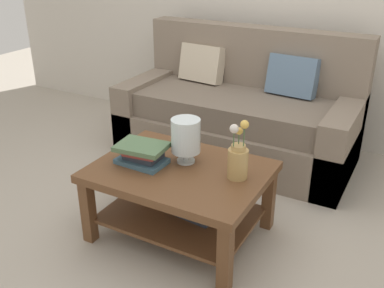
% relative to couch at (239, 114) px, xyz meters
% --- Properties ---
extents(ground_plane, '(10.00, 10.00, 0.00)m').
position_rel_couch_xyz_m(ground_plane, '(0.12, -1.02, -0.36)').
color(ground_plane, '#ADA393').
extents(couch, '(1.95, 0.90, 1.06)m').
position_rel_couch_xyz_m(couch, '(0.00, 0.00, 0.00)').
color(couch, '#7A6B5B').
rests_on(couch, ground).
extents(coffee_table, '(1.03, 0.77, 0.47)m').
position_rel_couch_xyz_m(coffee_table, '(0.16, -1.27, -0.02)').
color(coffee_table, brown).
rests_on(coffee_table, ground).
extents(book_stack_main, '(0.32, 0.25, 0.13)m').
position_rel_couch_xyz_m(book_stack_main, '(-0.08, -1.32, 0.17)').
color(book_stack_main, '#3D6075').
rests_on(book_stack_main, coffee_table).
extents(glass_hurricane_vase, '(0.18, 0.18, 0.28)m').
position_rel_couch_xyz_m(glass_hurricane_vase, '(0.14, -1.18, 0.28)').
color(glass_hurricane_vase, silver).
rests_on(glass_hurricane_vase, coffee_table).
extents(flower_pitcher, '(0.12, 0.12, 0.36)m').
position_rel_couch_xyz_m(flower_pitcher, '(0.50, -1.21, 0.23)').
color(flower_pitcher, tan).
rests_on(flower_pitcher, coffee_table).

